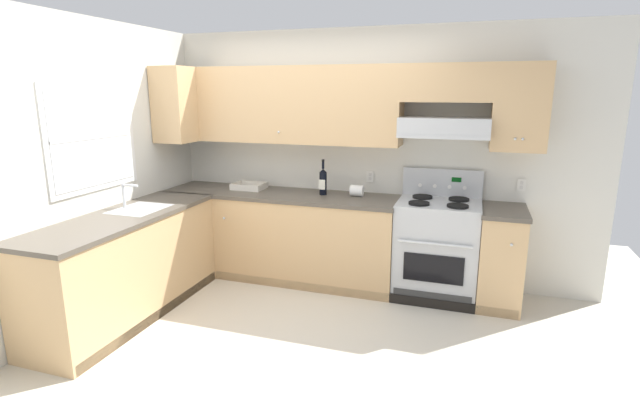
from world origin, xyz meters
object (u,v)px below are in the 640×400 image
(bowl, at_px, (249,187))
(paper_towel_roll, at_px, (357,191))
(wine_bottle, at_px, (323,181))
(stove, at_px, (437,248))

(bowl, distance_m, paper_towel_roll, 1.19)
(wine_bottle, bearing_deg, paper_towel_roll, 5.55)
(wine_bottle, height_order, bowl, wine_bottle)
(bowl, bearing_deg, paper_towel_roll, 0.59)
(wine_bottle, xyz_separation_m, paper_towel_roll, (0.34, 0.03, -0.09))
(wine_bottle, bearing_deg, bowl, 178.56)
(stove, relative_size, wine_bottle, 3.33)
(stove, height_order, bowl, stove)
(paper_towel_roll, bearing_deg, stove, -6.39)
(stove, bearing_deg, paper_towel_roll, 173.61)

